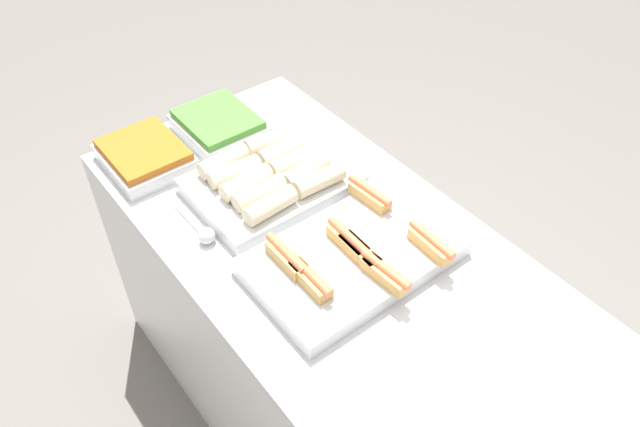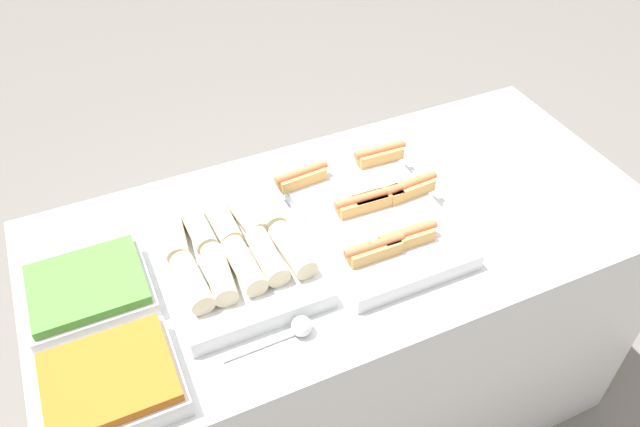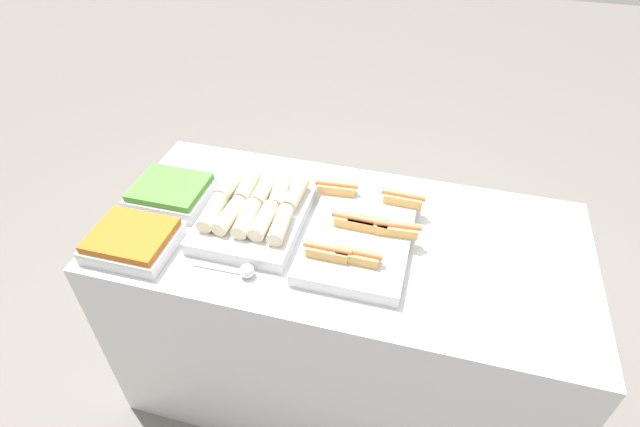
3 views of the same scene
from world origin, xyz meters
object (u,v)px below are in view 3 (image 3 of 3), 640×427
(tray_side_front, at_px, (133,241))
(tray_side_back, at_px, (171,192))
(tray_hotdogs, at_px, (361,231))
(serving_spoon_near, at_px, (243,271))
(tray_wraps, at_px, (256,210))

(tray_side_front, bearing_deg, tray_side_back, 90.00)
(tray_hotdogs, xyz_separation_m, serving_spoon_near, (-0.33, -0.27, -0.01))
(serving_spoon_near, bearing_deg, tray_side_front, 177.11)
(tray_side_front, xyz_separation_m, serving_spoon_near, (0.41, -0.02, -0.01))
(tray_wraps, relative_size, serving_spoon_near, 2.22)
(tray_hotdogs, relative_size, tray_wraps, 1.17)
(tray_side_front, relative_size, tray_side_back, 1.00)
(serving_spoon_near, bearing_deg, tray_side_back, 144.20)
(tray_wraps, bearing_deg, tray_hotdogs, 0.19)
(tray_wraps, height_order, tray_side_back, tray_wraps)
(tray_hotdogs, height_order, serving_spoon_near, tray_hotdogs)
(tray_side_back, bearing_deg, tray_wraps, -3.92)
(tray_wraps, xyz_separation_m, tray_side_front, (-0.35, -0.25, -0.01))
(tray_side_front, bearing_deg, tray_hotdogs, 18.79)
(tray_hotdogs, xyz_separation_m, tray_side_back, (-0.74, 0.02, 0.00))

